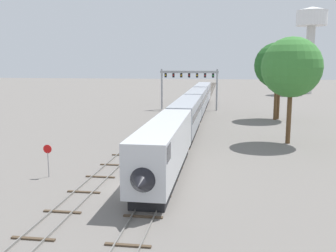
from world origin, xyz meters
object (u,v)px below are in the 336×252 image
at_px(water_tower, 311,26).
at_px(trackside_tree_left, 291,68).
at_px(passenger_train, 193,108).
at_px(trackside_tree_right, 279,72).
at_px(stop_sign, 48,156).
at_px(signal_gantry, 189,80).
at_px(trackside_tree_mid, 277,65).

relative_size(water_tower, trackside_tree_left, 2.07).
distance_m(passenger_train, trackside_tree_right, 16.92).
distance_m(water_tower, stop_sign, 106.79).
relative_size(signal_gantry, stop_sign, 4.20).
distance_m(signal_gantry, stop_sign, 50.16).
height_order(signal_gantry, water_tower, water_tower).
xyz_separation_m(signal_gantry, trackside_tree_mid, (16.09, -11.71, 3.09)).
xyz_separation_m(water_tower, trackside_tree_mid, (-17.36, -59.02, -11.52)).
bearing_deg(water_tower, signal_gantry, -125.26).
bearing_deg(trackside_tree_right, trackside_tree_mid, -124.96).
bearing_deg(signal_gantry, trackside_tree_left, -64.47).
bearing_deg(water_tower, trackside_tree_left, -103.02).
xyz_separation_m(passenger_train, water_tower, (31.19, 65.23, 18.29)).
height_order(stop_sign, trackside_tree_mid, trackside_tree_mid).
bearing_deg(stop_sign, water_tower, 66.92).
height_order(signal_gantry, trackside_tree_mid, trackside_tree_mid).
bearing_deg(trackside_tree_left, passenger_train, 133.03).
relative_size(passenger_train, stop_sign, 27.38).
bearing_deg(passenger_train, water_tower, 64.44).
bearing_deg(trackside_tree_right, signal_gantry, 146.65).
bearing_deg(passenger_train, trackside_tree_mid, 24.19).
bearing_deg(signal_gantry, trackside_tree_mid, -36.04).
relative_size(stop_sign, trackside_tree_mid, 0.22).
height_order(water_tower, stop_sign, water_tower).
bearing_deg(water_tower, passenger_train, -115.56).
bearing_deg(trackside_tree_right, trackside_tree_left, -94.01).
xyz_separation_m(water_tower, trackside_tree_left, (-18.28, -79.06, -11.62)).
bearing_deg(water_tower, trackside_tree_mid, -106.39).
relative_size(signal_gantry, water_tower, 0.45).
relative_size(trackside_tree_left, trackside_tree_mid, 0.97).
xyz_separation_m(passenger_train, stop_sign, (-10.00, -31.44, -0.73)).
height_order(water_tower, trackside_tree_right, water_tower).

